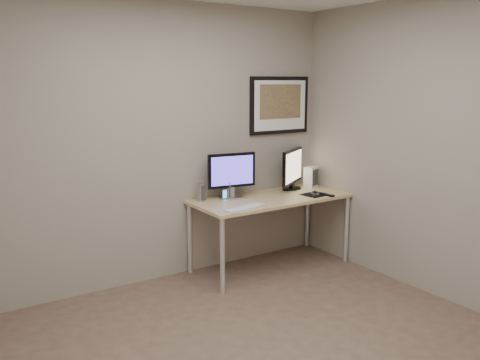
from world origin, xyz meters
The scene contains 14 objects.
floor centered at (0.00, 0.00, 0.00)m, with size 3.60×3.60×0.00m, color brown.
room centered at (0.00, 0.45, 1.64)m, with size 3.60×3.60×3.60m.
desk centered at (1.00, 1.35, 0.66)m, with size 1.60×0.70×0.73m.
framed_art centered at (1.35, 1.68, 1.62)m, with size 0.75×0.04×0.60m.
monitor_large centered at (0.64, 1.52, 0.98)m, with size 0.49×0.19×0.45m.
monitor_tv centered at (1.40, 1.51, 0.96)m, with size 0.48×0.33×0.44m.
speaker_left centered at (0.33, 1.59, 0.82)m, with size 0.07×0.07×0.17m, color #A6A6AB.
speaker_right centered at (0.63, 1.55, 0.82)m, with size 0.07×0.07×0.18m, color #A6A6AB.
phone_dock centered at (0.53, 1.47, 0.79)m, with size 0.06×0.06×0.12m, color black.
keyboard centered at (0.53, 1.10, 0.74)m, with size 0.45×0.12×0.02m, color silver.
mousepad centered at (1.44, 1.19, 0.73)m, with size 0.25×0.22×0.00m, color black.
mouse centered at (1.44, 1.19, 0.75)m, with size 0.06×0.11×0.04m, color black.
remote centered at (1.52, 1.10, 0.74)m, with size 0.05×0.17×0.02m, color black.
fan_unit centered at (1.67, 1.52, 0.84)m, with size 0.15×0.11×0.22m, color silver.
Camera 1 is at (-1.98, -2.62, 1.87)m, focal length 38.00 mm.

